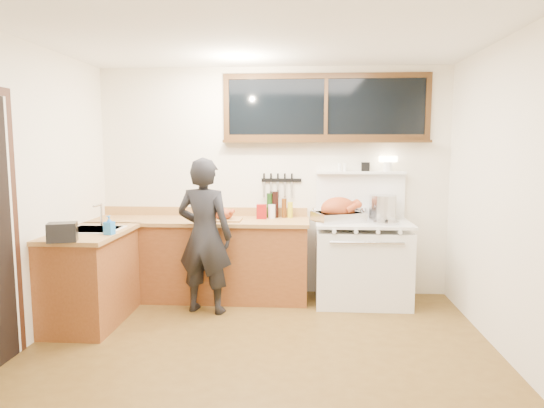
# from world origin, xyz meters

# --- Properties ---
(ground_plane) EXTENTS (4.00, 3.50, 0.02)m
(ground_plane) POSITION_xyz_m (0.00, 0.00, -0.01)
(ground_plane) COLOR #553C16
(room_shell) EXTENTS (4.10, 3.60, 2.65)m
(room_shell) POSITION_xyz_m (0.00, 0.00, 1.65)
(room_shell) COLOR silver
(room_shell) RESTS_ON ground
(counter_back) EXTENTS (2.44, 0.64, 1.00)m
(counter_back) POSITION_xyz_m (-0.80, 1.45, 0.45)
(counter_back) COLOR brown
(counter_back) RESTS_ON ground
(counter_left) EXTENTS (0.64, 1.09, 0.90)m
(counter_left) POSITION_xyz_m (-1.70, 0.62, 0.45)
(counter_left) COLOR brown
(counter_left) RESTS_ON ground
(sink_unit) EXTENTS (0.50, 0.45, 0.37)m
(sink_unit) POSITION_xyz_m (-1.68, 0.70, 0.85)
(sink_unit) COLOR white
(sink_unit) RESTS_ON counter_left
(vintage_stove) EXTENTS (1.02, 0.74, 1.60)m
(vintage_stove) POSITION_xyz_m (1.00, 1.41, 0.47)
(vintage_stove) COLOR white
(vintage_stove) RESTS_ON ground
(back_window) EXTENTS (2.32, 0.13, 0.77)m
(back_window) POSITION_xyz_m (0.60, 1.72, 2.06)
(back_window) COLOR black
(back_window) RESTS_ON room_shell
(knife_strip) EXTENTS (0.46, 0.03, 0.28)m
(knife_strip) POSITION_xyz_m (0.08, 1.73, 1.31)
(knife_strip) COLOR black
(knife_strip) RESTS_ON room_shell
(man) EXTENTS (0.65, 0.49, 1.60)m
(man) POSITION_xyz_m (-0.65, 0.99, 0.80)
(man) COLOR black
(man) RESTS_ON ground
(soap_bottle) EXTENTS (0.09, 0.10, 0.18)m
(soap_bottle) POSITION_xyz_m (-1.43, 0.47, 0.99)
(soap_bottle) COLOR #2B81D9
(soap_bottle) RESTS_ON counter_left
(toaster) EXTENTS (0.27, 0.23, 0.16)m
(toaster) POSITION_xyz_m (-1.70, 0.12, 0.98)
(toaster) COLOR black
(toaster) RESTS_ON counter_left
(cutting_board) EXTENTS (0.40, 0.30, 0.14)m
(cutting_board) POSITION_xyz_m (-0.51, 1.36, 0.95)
(cutting_board) COLOR #A77A42
(cutting_board) RESTS_ON counter_back
(roast_turkey) EXTENTS (0.61, 0.54, 0.27)m
(roast_turkey) POSITION_xyz_m (0.74, 1.40, 1.01)
(roast_turkey) COLOR silver
(roast_turkey) RESTS_ON vintage_stove
(stockpot) EXTENTS (0.35, 0.35, 0.27)m
(stockpot) POSITION_xyz_m (1.23, 1.54, 1.04)
(stockpot) COLOR silver
(stockpot) RESTS_ON vintage_stove
(saucepan) EXTENTS (0.17, 0.28, 0.11)m
(saucepan) POSITION_xyz_m (0.99, 1.69, 0.96)
(saucepan) COLOR silver
(saucepan) RESTS_ON vintage_stove
(pot_lid) EXTENTS (0.31, 0.31, 0.04)m
(pot_lid) POSITION_xyz_m (1.23, 1.28, 0.91)
(pot_lid) COLOR silver
(pot_lid) RESTS_ON vintage_stove
(coffee_tin) EXTENTS (0.11, 0.09, 0.16)m
(coffee_tin) POSITION_xyz_m (-0.11, 1.53, 0.98)
(coffee_tin) COLOR maroon
(coffee_tin) RESTS_ON counter_back
(pitcher) EXTENTS (0.09, 0.09, 0.16)m
(pitcher) POSITION_xyz_m (-0.00, 1.57, 0.98)
(pitcher) COLOR white
(pitcher) RESTS_ON counter_back
(bottle_cluster) EXTENTS (0.30, 0.07, 0.30)m
(bottle_cluster) POSITION_xyz_m (0.06, 1.63, 1.03)
(bottle_cluster) COLOR black
(bottle_cluster) RESTS_ON counter_back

